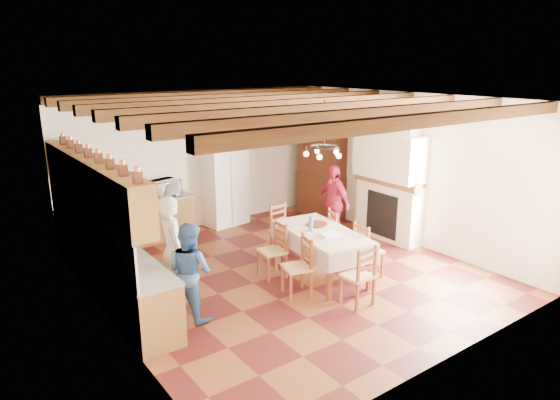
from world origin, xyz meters
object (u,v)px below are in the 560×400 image
object	(u,v)px
chair_left_near	(297,266)
microwave	(164,188)
chair_right_far	(341,235)
person_woman_blue	(190,271)
person_man	(173,251)
person_woman_red	(333,203)
chair_right_near	(368,250)
hutch	(322,169)
chair_end_near	(358,275)
chair_left_far	(272,250)
refrigerator	(223,183)
dining_table	(322,236)
chair_end_far	(284,229)

from	to	relation	value
chair_left_near	microwave	distance (m)	3.78
chair_right_far	person_woman_blue	bearing A→B (deg)	116.56
person_man	person_woman_red	xyz separation A→B (m)	(3.84, 0.73, -0.06)
chair_right_near	chair_left_near	bearing A→B (deg)	89.91
hutch	chair_end_near	bearing A→B (deg)	-129.98
chair_right_far	chair_right_near	bearing A→B (deg)	-169.24
chair_left_near	person_man	size ratio (longest dim) A/B	0.57
chair_right_far	person_man	distance (m)	3.26
chair_end_near	person_man	xyz separation A→B (m)	(-2.22, 1.65, 0.37)
chair_left_far	microwave	size ratio (longest dim) A/B	1.59
chair_right_far	refrigerator	bearing A→B (deg)	32.25
dining_table	chair_right_far	world-z (taller)	chair_right_far
chair_left_near	microwave	xyz separation A→B (m)	(-0.57, 3.69, 0.59)
hutch	dining_table	distance (m)	3.56
hutch	person_woman_blue	distance (m)	5.47
hutch	chair_right_far	world-z (taller)	hutch
person_woman_blue	chair_right_near	bearing A→B (deg)	-117.53
dining_table	person_man	size ratio (longest dim) A/B	1.16
chair_right_far	chair_end_far	bearing A→B (deg)	58.06
chair_right_far	hutch	bearing A→B (deg)	-13.18
chair_left_far	microwave	distance (m)	3.03
person_man	person_woman_red	size ratio (longest dim) A/B	1.08
refrigerator	chair_end_near	bearing A→B (deg)	-100.55
chair_end_far	person_woman_red	world-z (taller)	person_woman_red
hutch	chair_left_far	distance (m)	3.78
dining_table	chair_right_far	size ratio (longest dim) A/B	2.06
refrigerator	hutch	world-z (taller)	hutch
chair_right_far	chair_end_far	world-z (taller)	same
chair_right_far	person_woman_red	xyz separation A→B (m)	(0.60, 0.90, 0.31)
chair_right_far	microwave	world-z (taller)	microwave
chair_left_near	refrigerator	bearing A→B (deg)	-177.44
hutch	person_woman_red	distance (m)	1.72
chair_end_far	microwave	bearing A→B (deg)	117.22
person_woman_red	chair_right_near	bearing A→B (deg)	-22.39
dining_table	person_woman_blue	bearing A→B (deg)	179.99
chair_end_near	microwave	bearing A→B (deg)	-77.73
chair_right_near	chair_right_far	size ratio (longest dim) A/B	1.00
chair_right_near	chair_end_near	world-z (taller)	same
hutch	chair_right_near	size ratio (longest dim) A/B	2.37
refrigerator	person_man	size ratio (longest dim) A/B	1.09
chair_end_far	hutch	bearing A→B (deg)	26.33
hutch	chair_left_near	size ratio (longest dim) A/B	2.37
chair_right_near	chair_end_near	size ratio (longest dim) A/B	1.00
chair_left_near	chair_right_near	bearing A→B (deg)	99.42
chair_left_near	person_man	distance (m)	1.91
person_man	chair_end_far	bearing A→B (deg)	-65.42
person_man	chair_right_far	bearing A→B (deg)	-83.50
chair_left_near	person_woman_blue	size ratio (longest dim) A/B	0.67
refrigerator	hutch	distance (m)	2.37
hutch	chair_end_far	bearing A→B (deg)	-152.67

